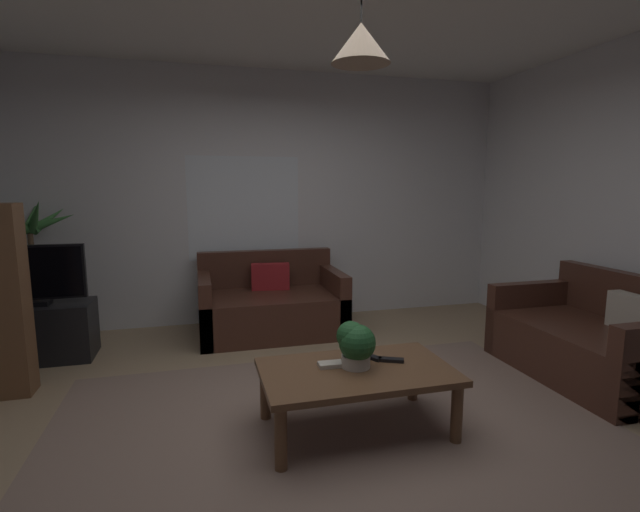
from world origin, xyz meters
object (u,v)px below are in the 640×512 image
Objects in this scene: tv at (32,275)px; potted_palm_corner at (33,274)px; coffee_table at (357,377)px; book_on_table_0 at (331,364)px; remote_on_table_1 at (391,360)px; pendant_lamp at (361,43)px; potted_plant_on_table at (355,343)px; couch_under_window at (271,307)px; tv_stand at (38,332)px; couch_right_side at (591,343)px; remote_on_table_0 at (371,357)px.

potted_palm_corner reaches higher than tv.
coffee_table is 7.63× the size of book_on_table_0.
remote_on_table_1 is at bearing -34.49° from tv.
tv is 1.49× the size of pendant_lamp.
potted_plant_on_table is (-0.00, 0.03, 0.21)m from coffee_table.
pendant_lamp reaches higher than remote_on_table_1.
potted_plant_on_table is (0.21, -2.04, 0.29)m from couch_under_window.
tv reaches higher than coffee_table.
tv_stand is at bearing -173.37° from couch_under_window.
pendant_lamp is (-0.25, -0.05, 1.89)m from remote_on_table_1.
potted_plant_on_table reaches higher than remote_on_table_1.
potted_palm_corner is at bearing 75.48° from remote_on_table_1.
book_on_table_0 is at bearing -84.26° from couch_right_side.
couch_right_side is at bearing 8.15° from pendant_lamp.
remote_on_table_1 is (0.25, 0.05, 0.07)m from coffee_table.
tv_stand is 0.64m from potted_palm_corner.
tv is (-2.15, 1.73, 0.35)m from book_on_table_0.
pendant_lamp is (0.00, -0.03, 1.74)m from potted_plant_on_table.
remote_on_table_0 is at bearing -34.67° from tv_stand.
coffee_table is 7.37× the size of remote_on_table_1.
remote_on_table_1 is (0.46, -2.02, 0.14)m from couch_under_window.
potted_plant_on_table is at bearing -38.10° from tv_stand.
couch_under_window is 2.00m from book_on_table_0.
couch_right_side reaches higher than book_on_table_0.
couch_right_side reaches higher than remote_on_table_0.
tv is (-2.30, 1.81, 0.42)m from coffee_table.
couch_right_side is at bearing -37.55° from couch_under_window.
pendant_lamp is (0.00, -0.00, 1.96)m from coffee_table.
pendant_lamp is (2.30, -1.83, 2.05)m from tv_stand.
book_on_table_0 is 3.18m from potted_palm_corner.
potted_palm_corner is at bearing 136.94° from coffee_table.
coffee_table is (0.21, -2.07, 0.07)m from couch_under_window.
tv_stand is (-2.30, 1.80, -0.31)m from potted_plant_on_table.
couch_under_window is at bearing -127.55° from couch_right_side.
pendant_lamp reaches higher than tv_stand.
potted_plant_on_table is 0.32× the size of tv_stand.
couch_right_side is 8.77× the size of remote_on_table_1.
couch_under_window is 0.99× the size of potted_palm_corner.
remote_on_table_1 is at bearing -34.82° from tv_stand.
remote_on_table_1 is 0.29m from potted_plant_on_table.
potted_plant_on_table is at bearing 94.61° from pendant_lamp.
tv is (-2.30, 1.78, 0.21)m from potted_plant_on_table.
tv_stand is (-2.55, 1.77, -0.16)m from remote_on_table_1.
remote_on_table_1 is at bearing 5.83° from potted_plant_on_table.
potted_palm_corner is (-2.68, 2.22, 0.28)m from remote_on_table_1.
remote_on_table_1 is at bearing 12.01° from pendant_lamp.
tv is (-2.44, 1.67, 0.35)m from remote_on_table_0.
tv_stand is (-2.15, 1.75, -0.17)m from book_on_table_0.
coffee_table is 7.37× the size of remote_on_table_0.
tv_stand is at bearing 141.50° from pendant_lamp.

